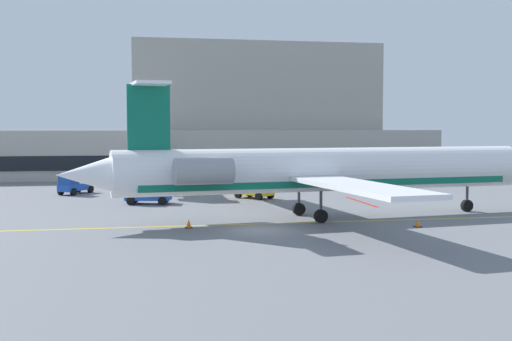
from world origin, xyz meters
name	(u,v)px	position (x,y,z in m)	size (l,w,h in m)	color
ground	(259,230)	(0.00, 0.00, -0.05)	(120.00, 120.00, 0.11)	slate
terminal_building	(220,125)	(3.79, 46.76, 6.70)	(64.35, 12.44, 17.78)	#ADA89E
jet_bridge_west	(151,145)	(-5.80, 29.18, 4.49)	(2.40, 20.15, 5.86)	silver
regional_jet	(322,170)	(5.24, 4.09, 3.36)	(35.95, 29.33, 9.14)	white
baggage_tug	(144,194)	(-6.76, 15.06, 0.86)	(3.97, 2.65, 1.84)	#1E4CB2
pushback_tractor	(251,188)	(2.74, 17.83, 0.91)	(3.40, 3.74, 2.00)	#E5B20C
belt_loader	(73,184)	(-13.27, 24.30, 0.95)	(3.23, 4.01, 2.09)	#1E4CB2
fuel_tank	(318,173)	(12.57, 30.30, 1.31)	(7.61, 2.47, 2.32)	white
safety_cone_alpha	(189,224)	(-4.20, 1.49, 0.25)	(0.47, 0.47, 0.55)	orange
safety_cone_bravo	(418,223)	(10.17, -0.80, 0.25)	(0.47, 0.47, 0.55)	orange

